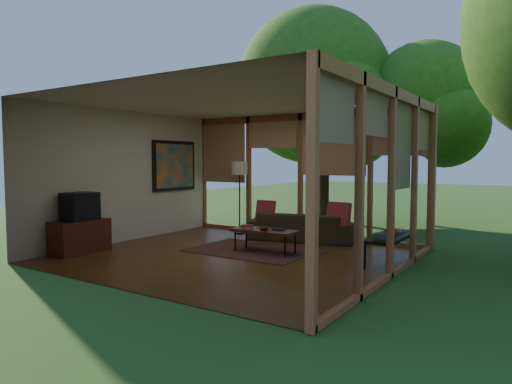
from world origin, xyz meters
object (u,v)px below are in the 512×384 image
Objects in this scene: media_cabinet at (80,237)px; floor_lamp at (240,172)px; television at (80,206)px; side_console at (386,238)px; coffee_table at (265,231)px; sofa at (297,226)px.

media_cabinet is 3.75m from floor_lamp.
television is 0.39× the size of side_console.
television is 3.62m from floor_lamp.
television is 3.36m from coffee_table.
sofa is at bearing -2.94° from floor_lamp.
side_console is at bearing 24.94° from media_cabinet.
sofa is 1.67× the size of coffee_table.
television is at bearing -107.99° from floor_lamp.
media_cabinet is 0.83× the size of coffee_table.
television reaches higher than coffee_table.
sofa is at bearing 51.38° from media_cabinet.
floor_lamp is at bearing 163.04° from side_console.
floor_lamp is 2.49m from coffee_table.
coffee_table is at bearing 80.43° from sofa.
television reaches higher than sofa.
sofa is 1.90m from floor_lamp.
television is at bearing -154.97° from side_console.
coffee_table is (2.76, 1.85, -0.46)m from television.
side_console is (3.74, -1.14, -1.00)m from floor_lamp.
floor_lamp is at bearing 136.85° from coffee_table.
side_console is at bearing -16.96° from floor_lamp.
coffee_table is at bearing 33.82° from television.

